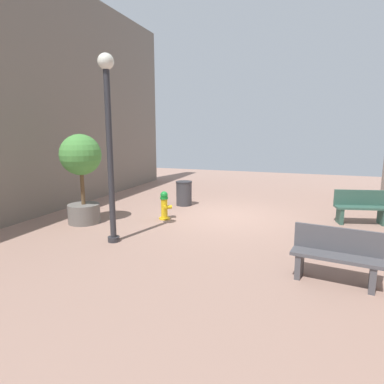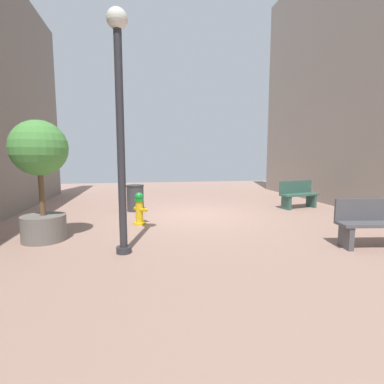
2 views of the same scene
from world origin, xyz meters
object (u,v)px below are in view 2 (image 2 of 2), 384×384
Objects in this scene: fire_hydrant at (140,208)px; trash_bin at (135,198)px; street_lamp at (120,108)px; planter_tree at (40,167)px; bench_far at (374,223)px; bench_near at (298,194)px.

trash_bin is (0.13, -1.96, 0.01)m from fire_hydrant.
street_lamp reaches higher than fire_hydrant.
fire_hydrant is at bearing 93.78° from trash_bin.
fire_hydrant is at bearing -150.37° from planter_tree.
planter_tree reaches higher than bench_far.
street_lamp is at bearing 82.41° from fire_hydrant.
fire_hydrant is 0.57× the size of bench_near.
planter_tree is at bearing -33.57° from street_lamp.
planter_tree is (7.46, 2.61, 1.09)m from bench_near.
fire_hydrant is at bearing 15.06° from bench_near.
planter_tree reaches higher than trash_bin.
fire_hydrant is 2.58m from planter_tree.
street_lamp is 4.97× the size of trash_bin.
street_lamp is 4.78m from trash_bin.
bench_near is 7.98m from planter_tree.
bench_far is 0.35× the size of street_lamp.
planter_tree is at bearing -14.28° from bench_far.
bench_far reaches higher than fire_hydrant.
planter_tree is 2.94× the size of trash_bin.
street_lamp is (5.75, 3.74, 2.15)m from bench_near.
bench_far is at bearing 134.35° from trash_bin.
planter_tree is at bearing 58.80° from trash_bin.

